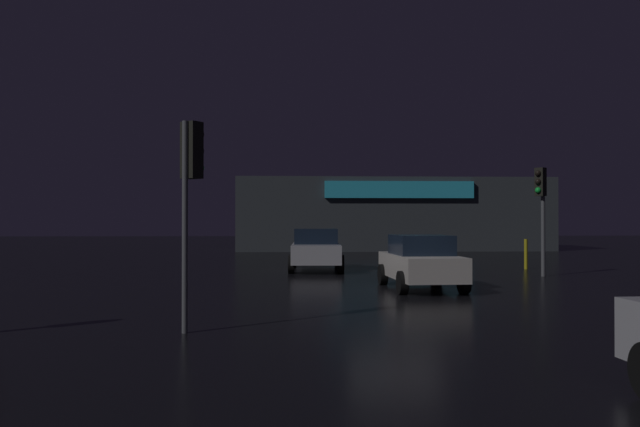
% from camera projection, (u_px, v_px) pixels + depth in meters
% --- Properties ---
extents(ground_plane, '(120.00, 120.00, 0.00)m').
position_uv_depth(ground_plane, '(395.00, 292.00, 17.25)').
color(ground_plane, black).
extents(store_building, '(19.97, 6.27, 4.62)m').
position_uv_depth(store_building, '(391.00, 214.00, 42.13)').
color(store_building, '#33383D').
rests_on(store_building, ground).
extents(traffic_signal_main, '(0.41, 0.43, 3.68)m').
position_uv_depth(traffic_signal_main, '(191.00, 171.00, 11.19)').
color(traffic_signal_main, '#595B60').
rests_on(traffic_signal_main, ground).
extents(traffic_signal_opposite, '(0.43, 0.41, 3.76)m').
position_uv_depth(traffic_signal_opposite, '(541.00, 198.00, 22.08)').
color(traffic_signal_opposite, '#595B60').
rests_on(traffic_signal_opposite, ground).
extents(car_near, '(2.04, 3.97, 1.53)m').
position_uv_depth(car_near, '(421.00, 261.00, 18.11)').
color(car_near, silver).
rests_on(car_near, ground).
extents(car_far, '(2.18, 4.58, 1.62)m').
position_uv_depth(car_far, '(316.00, 249.00, 24.82)').
color(car_far, '#B7B7BF').
rests_on(car_far, ground).
extents(bollard_kerb_a, '(0.14, 0.14, 1.20)m').
position_uv_depth(bollard_kerb_a, '(526.00, 254.00, 25.33)').
color(bollard_kerb_a, gold).
rests_on(bollard_kerb_a, ground).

